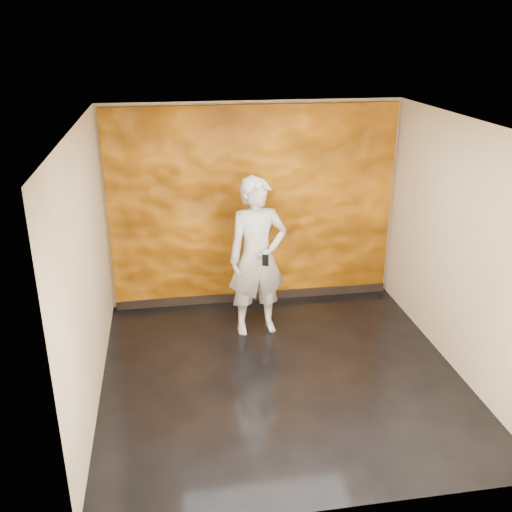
{
  "coord_description": "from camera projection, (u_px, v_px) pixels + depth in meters",
  "views": [
    {
      "loc": [
        -1.17,
        -5.41,
        3.67
      ],
      "look_at": [
        -0.18,
        0.65,
        1.2
      ],
      "focal_mm": 40.0,
      "sensor_mm": 36.0,
      "label": 1
    }
  ],
  "objects": [
    {
      "name": "baseboard",
      "position": [
        254.0,
        296.0,
        8.23
      ],
      "size": [
        3.9,
        0.04,
        0.12
      ],
      "primitive_type": "cube",
      "color": "black",
      "rests_on": "ground"
    },
    {
      "name": "man",
      "position": [
        257.0,
        257.0,
        7.07
      ],
      "size": [
        0.78,
        0.55,
        2.03
      ],
      "primitive_type": "imported",
      "rotation": [
        0.0,
        0.0,
        0.1
      ],
      "color": "#8F939D",
      "rests_on": "ground"
    },
    {
      "name": "feature_wall",
      "position": [
        254.0,
        208.0,
        7.77
      ],
      "size": [
        3.9,
        0.06,
        2.75
      ],
      "primitive_type": "cube",
      "color": "orange",
      "rests_on": "ground"
    },
    {
      "name": "phone",
      "position": [
        265.0,
        260.0,
        6.78
      ],
      "size": [
        0.08,
        0.04,
        0.14
      ],
      "primitive_type": "cube",
      "rotation": [
        0.0,
        0.0,
        -0.39
      ],
      "color": "black",
      "rests_on": "man"
    },
    {
      "name": "room",
      "position": [
        283.0,
        260.0,
        5.97
      ],
      "size": [
        4.02,
        4.02,
        2.81
      ],
      "color": "black",
      "rests_on": "ground"
    }
  ]
}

